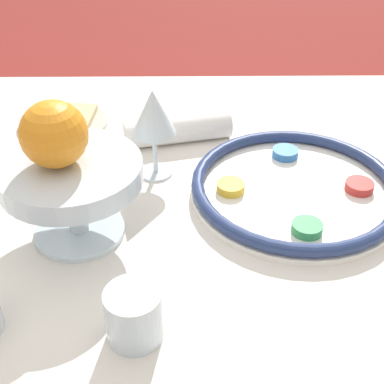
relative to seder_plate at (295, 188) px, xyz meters
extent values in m
cube|color=silver|center=(0.23, 0.03, -0.39)|extent=(1.15, 1.00, 0.74)
cylinder|color=white|center=(0.00, 0.00, -0.01)|extent=(0.33, 0.33, 0.01)
torus|color=navy|center=(0.00, 0.00, 0.00)|extent=(0.33, 0.33, 0.02)
cylinder|color=gold|center=(0.10, 0.00, 0.00)|extent=(0.04, 0.04, 0.01)
cylinder|color=#33934C|center=(0.00, 0.10, 0.00)|extent=(0.04, 0.04, 0.01)
cylinder|color=red|center=(-0.10, 0.00, 0.00)|extent=(0.04, 0.04, 0.01)
cylinder|color=#2D6BB7|center=(0.00, -0.10, 0.00)|extent=(0.04, 0.04, 0.01)
cylinder|color=silver|center=(0.22, -0.07, -0.01)|extent=(0.06, 0.06, 0.00)
cylinder|color=silver|center=(0.22, -0.07, 0.03)|extent=(0.01, 0.01, 0.07)
cone|color=silver|center=(0.22, -0.07, 0.10)|extent=(0.07, 0.07, 0.07)
cylinder|color=silver|center=(0.33, 0.09, -0.01)|extent=(0.13, 0.13, 0.01)
cylinder|color=silver|center=(0.33, 0.09, 0.03)|extent=(0.03, 0.03, 0.08)
cylinder|color=silver|center=(0.33, 0.09, 0.09)|extent=(0.20, 0.20, 0.03)
sphere|color=orange|center=(0.34, 0.09, 0.15)|extent=(0.09, 0.09, 0.09)
cylinder|color=beige|center=(0.41, -0.24, -0.01)|extent=(0.17, 0.17, 0.01)
cube|color=#D1B784|center=(0.41, -0.24, 0.00)|extent=(0.12, 0.12, 0.01)
cylinder|color=white|center=(0.19, -0.17, 0.01)|extent=(0.20, 0.09, 0.05)
cylinder|color=silver|center=(0.23, 0.28, 0.02)|extent=(0.07, 0.07, 0.07)
cube|color=silver|center=(0.16, -0.22, -0.01)|extent=(0.15, 0.07, 0.01)
camera|label=1|loc=(0.17, 0.69, 0.49)|focal=50.00mm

